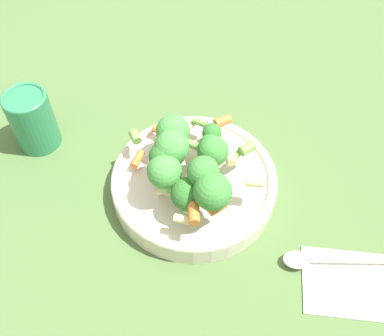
# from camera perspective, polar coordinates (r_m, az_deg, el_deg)

# --- Properties ---
(ground_plane) EXTENTS (3.00, 3.00, 0.00)m
(ground_plane) POSITION_cam_1_polar(r_m,az_deg,el_deg) (0.66, -0.00, -2.85)
(ground_plane) COLOR #4C6B38
(bowl) EXTENTS (0.24, 0.24, 0.04)m
(bowl) POSITION_cam_1_polar(r_m,az_deg,el_deg) (0.65, -0.00, -1.81)
(bowl) COLOR beige
(bowl) RESTS_ON ground_plane
(pasta_salad) EXTENTS (0.18, 0.19, 0.09)m
(pasta_salad) POSITION_cam_1_polar(r_m,az_deg,el_deg) (0.58, -1.03, 0.87)
(pasta_salad) COLOR #8CB766
(pasta_salad) RESTS_ON bowl
(cup) EXTENTS (0.07, 0.07, 0.10)m
(cup) POSITION_cam_1_polar(r_m,az_deg,el_deg) (0.73, -19.85, 5.82)
(cup) COLOR #2D7F51
(cup) RESTS_ON ground_plane
(napkin) EXTENTS (0.15, 0.11, 0.01)m
(napkin) POSITION_cam_1_polar(r_m,az_deg,el_deg) (0.62, 20.15, -13.67)
(napkin) COLOR white
(napkin) RESTS_ON ground_plane
(spoon) EXTENTS (0.17, 0.03, 0.01)m
(spoon) POSITION_cam_1_polar(r_m,az_deg,el_deg) (0.62, 15.99, -11.18)
(spoon) COLOR silver
(spoon) RESTS_ON napkin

